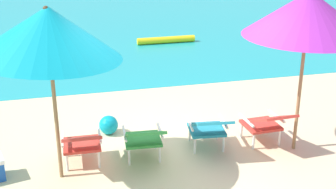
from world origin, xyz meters
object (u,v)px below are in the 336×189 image
(lounge_chair_near_left, at_px, (144,137))
(lounge_chair_far_right, at_px, (267,122))
(swim_buoy, at_px, (166,40))
(beach_ball, at_px, (109,125))
(lounge_chair_near_right, at_px, (209,127))
(lounge_chair_far_left, at_px, (82,142))
(beach_umbrella_right, at_px, (308,13))
(beach_umbrella_left, at_px, (48,32))

(lounge_chair_near_left, bearing_deg, lounge_chair_far_right, 1.52)
(lounge_chair_far_right, bearing_deg, swim_buoy, 90.64)
(lounge_chair_near_left, relative_size, beach_ball, 2.95)
(lounge_chair_near_left, relative_size, lounge_chair_near_right, 0.98)
(lounge_chair_far_left, height_order, lounge_chair_near_left, same)
(lounge_chair_far_left, xyz_separation_m, lounge_chair_far_right, (2.76, -0.00, 0.00))
(lounge_chair_far_left, height_order, beach_umbrella_right, beach_umbrella_right)
(lounge_chair_near_left, bearing_deg, beach_umbrella_right, -2.93)
(lounge_chair_far_right, bearing_deg, lounge_chair_near_left, -178.48)
(swim_buoy, relative_size, lounge_chair_far_left, 1.81)
(lounge_chair_near_right, bearing_deg, lounge_chair_far_right, -2.79)
(swim_buoy, xyz_separation_m, beach_ball, (-2.21, -5.22, 0.06))
(lounge_chair_far_left, distance_m, lounge_chair_near_left, 0.87)
(lounge_chair_near_right, distance_m, beach_ball, 1.70)
(swim_buoy, relative_size, lounge_chair_far_right, 1.77)
(beach_umbrella_left, relative_size, beach_umbrella_right, 0.98)
(swim_buoy, bearing_deg, lounge_chair_near_right, -97.64)
(swim_buoy, relative_size, lounge_chair_near_right, 1.73)
(beach_umbrella_left, bearing_deg, lounge_chair_near_right, 5.48)
(beach_umbrella_right, relative_size, beach_ball, 7.92)
(lounge_chair_far_right, height_order, beach_umbrella_right, beach_umbrella_right)
(lounge_chair_near_right, xyz_separation_m, lounge_chair_far_right, (0.90, -0.04, 0.00))
(lounge_chair_near_right, bearing_deg, lounge_chair_near_left, -174.63)
(lounge_chair_far_right, bearing_deg, beach_ball, 156.12)
(swim_buoy, bearing_deg, lounge_chair_far_right, -89.36)
(lounge_chair_near_left, height_order, beach_ball, lounge_chair_near_left)
(lounge_chair_far_left, distance_m, beach_umbrella_right, 3.58)
(lounge_chair_far_left, relative_size, beach_umbrella_left, 0.37)
(lounge_chair_far_right, bearing_deg, lounge_chair_far_left, 179.96)
(lounge_chair_near_right, bearing_deg, beach_ball, 145.05)
(beach_umbrella_left, xyz_separation_m, beach_ball, (0.79, 1.17, -1.86))
(lounge_chair_far_right, height_order, beach_umbrella_left, beach_umbrella_left)
(lounge_chair_near_left, bearing_deg, beach_umbrella_left, -174.43)
(beach_ball, bearing_deg, lounge_chair_near_right, -34.95)
(lounge_chair_near_right, bearing_deg, lounge_chair_far_left, -178.72)
(beach_umbrella_left, height_order, beach_umbrella_right, beach_umbrella_left)
(beach_umbrella_left, bearing_deg, lounge_chair_far_right, 3.07)
(lounge_chair_far_left, bearing_deg, lounge_chair_near_left, -3.47)
(lounge_chair_far_right, height_order, beach_ball, lounge_chair_far_right)
(beach_ball, bearing_deg, swim_buoy, 67.04)
(lounge_chair_far_left, bearing_deg, beach_umbrella_right, -3.08)
(swim_buoy, xyz_separation_m, beach_umbrella_left, (-3.00, -6.40, 1.92))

